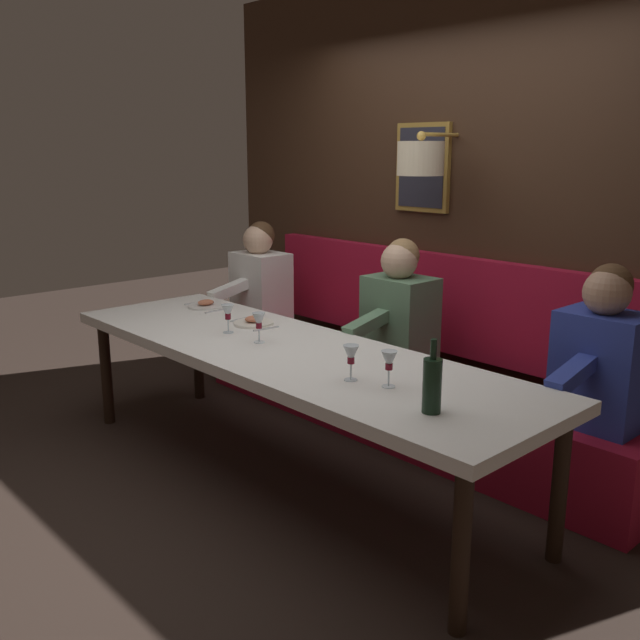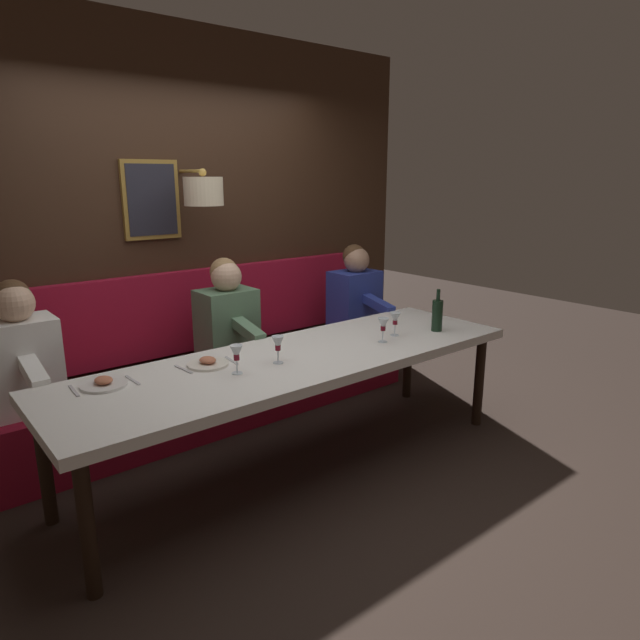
% 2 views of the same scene
% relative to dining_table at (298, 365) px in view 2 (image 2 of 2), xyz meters
% --- Properties ---
extents(ground_plane, '(12.00, 12.00, 0.00)m').
position_rel_dining_table_xyz_m(ground_plane, '(0.00, 0.00, -0.68)').
color(ground_plane, black).
extents(dining_table, '(0.90, 3.01, 0.74)m').
position_rel_dining_table_xyz_m(dining_table, '(0.00, 0.00, 0.00)').
color(dining_table, silver).
rests_on(dining_table, ground_plane).
extents(banquette_bench, '(0.52, 3.21, 0.45)m').
position_rel_dining_table_xyz_m(banquette_bench, '(0.89, 0.00, -0.46)').
color(banquette_bench, maroon).
rests_on(banquette_bench, ground_plane).
extents(back_wall_panel, '(0.59, 4.41, 2.90)m').
position_rel_dining_table_xyz_m(back_wall_panel, '(1.46, 0.00, 0.68)').
color(back_wall_panel, '#382316').
rests_on(back_wall_panel, ground_plane).
extents(diner_nearest, '(0.60, 0.40, 0.79)m').
position_rel_dining_table_xyz_m(diner_nearest, '(0.88, -1.29, 0.13)').
color(diner_nearest, '#283893').
rests_on(diner_nearest, banquette_bench).
extents(diner_near, '(0.60, 0.40, 0.79)m').
position_rel_dining_table_xyz_m(diner_near, '(0.88, -0.02, 0.13)').
color(diner_near, '#567A5B').
rests_on(diner_near, banquette_bench).
extents(diner_middle, '(0.60, 0.40, 0.79)m').
position_rel_dining_table_xyz_m(diner_middle, '(0.88, 1.35, 0.13)').
color(diner_middle, white).
rests_on(diner_middle, banquette_bench).
extents(place_setting_0, '(0.24, 0.32, 0.05)m').
position_rel_dining_table_xyz_m(place_setting_0, '(0.18, 0.52, 0.07)').
color(place_setting_0, silver).
rests_on(place_setting_0, dining_table).
extents(place_setting_1, '(0.24, 0.31, 0.05)m').
position_rel_dining_table_xyz_m(place_setting_1, '(0.23, 1.10, 0.07)').
color(place_setting_1, silver).
rests_on(place_setting_1, dining_table).
extents(wine_glass_0, '(0.07, 0.07, 0.16)m').
position_rel_dining_table_xyz_m(wine_glass_0, '(-0.04, 0.18, 0.17)').
color(wine_glass_0, silver).
rests_on(wine_glass_0, dining_table).
extents(wine_glass_1, '(0.07, 0.07, 0.16)m').
position_rel_dining_table_xyz_m(wine_glass_1, '(-0.12, -0.61, 0.17)').
color(wine_glass_1, silver).
rests_on(wine_glass_1, dining_table).
extents(wine_glass_2, '(0.07, 0.07, 0.16)m').
position_rel_dining_table_xyz_m(wine_glass_2, '(-0.07, -0.78, 0.17)').
color(wine_glass_2, silver).
rests_on(wine_glass_2, dining_table).
extents(wine_glass_3, '(0.07, 0.07, 0.16)m').
position_rel_dining_table_xyz_m(wine_glass_3, '(-0.04, 0.46, 0.17)').
color(wine_glass_3, silver).
rests_on(wine_glass_3, dining_table).
extents(wine_bottle, '(0.08, 0.08, 0.30)m').
position_rel_dining_table_xyz_m(wine_bottle, '(-0.17, -1.10, 0.17)').
color(wine_bottle, black).
rests_on(wine_bottle, dining_table).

